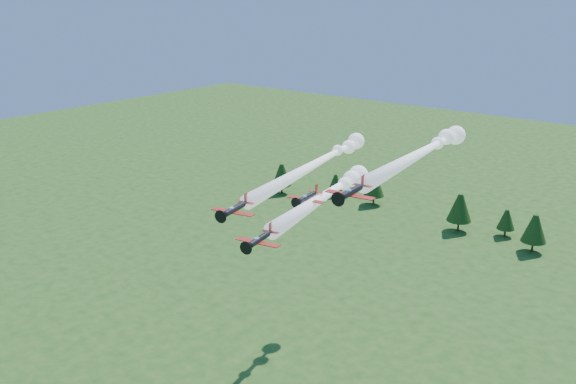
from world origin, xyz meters
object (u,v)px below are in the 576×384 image
Objects in this scene: plane_left at (319,162)px; plane_right at (424,151)px; plane_slot at (307,197)px; plane_lead at (329,193)px.

plane_right is at bearing -11.64° from plane_left.
plane_left is 24.89m from plane_slot.
plane_right reaches higher than plane_slot.
plane_right reaches higher than plane_lead.
plane_left is at bearing 120.35° from plane_lead.
plane_right is 7.02× the size of plane_slot.
plane_left is at bearing 173.87° from plane_right.
plane_slot is (0.37, -6.88, 1.03)m from plane_lead.
plane_lead is 0.73× the size of plane_left.
plane_right is (22.57, -0.06, 5.71)m from plane_left.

